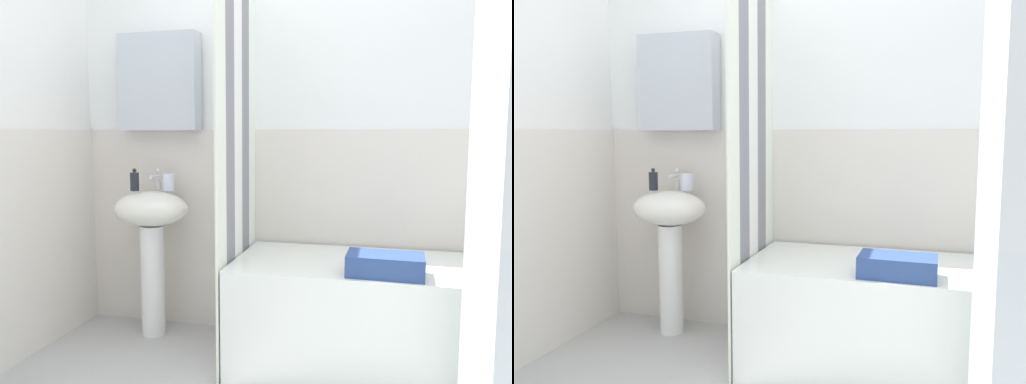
% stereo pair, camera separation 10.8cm
% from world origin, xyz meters
% --- Properties ---
extents(wall_back_tiled, '(3.60, 0.18, 2.40)m').
position_xyz_m(wall_back_tiled, '(-0.06, 1.26, 1.14)').
color(wall_back_tiled, white).
rests_on(wall_back_tiled, ground_plane).
extents(sink, '(0.44, 0.34, 0.85)m').
position_xyz_m(sink, '(-1.03, 1.03, 0.62)').
color(sink, white).
rests_on(sink, ground_plane).
extents(faucet, '(0.03, 0.12, 0.12)m').
position_xyz_m(faucet, '(-1.03, 1.11, 0.91)').
color(faucet, silver).
rests_on(faucet, sink).
extents(soap_dispenser, '(0.05, 0.05, 0.13)m').
position_xyz_m(soap_dispenser, '(-1.14, 1.04, 0.90)').
color(soap_dispenser, '#21252D').
rests_on(soap_dispenser, sink).
extents(toothbrush_cup, '(0.07, 0.07, 0.10)m').
position_xyz_m(toothbrush_cup, '(-0.96, 1.10, 0.90)').
color(toothbrush_cup, silver).
rests_on(toothbrush_cup, sink).
extents(bathtub, '(1.64, 0.68, 0.55)m').
position_xyz_m(bathtub, '(0.36, 0.88, 0.27)').
color(bathtub, white).
rests_on(bathtub, ground_plane).
extents(shower_curtain, '(0.01, 0.68, 2.00)m').
position_xyz_m(shower_curtain, '(-0.47, 0.88, 1.00)').
color(shower_curtain, white).
rests_on(shower_curtain, ground_plane).
extents(body_wash_bottle, '(0.04, 0.04, 0.24)m').
position_xyz_m(body_wash_bottle, '(0.84, 1.17, 0.66)').
color(body_wash_bottle, '#26814F').
rests_on(body_wash_bottle, bathtub).
extents(towel_folded, '(0.34, 0.21, 0.10)m').
position_xyz_m(towel_folded, '(0.27, 0.66, 0.60)').
color(towel_folded, '#304983').
rests_on(towel_folded, bathtub).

